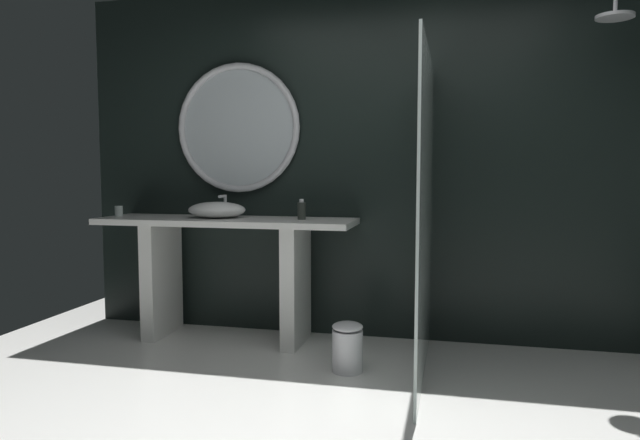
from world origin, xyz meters
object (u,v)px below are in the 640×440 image
(vessel_sink, at_px, (217,210))
(tumbler_cup, at_px, (119,211))
(waste_bin, at_px, (347,346))
(round_wall_mirror, at_px, (238,128))
(rain_shower_head, at_px, (615,12))
(soap_dispenser, at_px, (302,210))

(vessel_sink, relative_size, tumbler_cup, 5.33)
(tumbler_cup, height_order, waste_bin, tumbler_cup)
(round_wall_mirror, bearing_deg, rain_shower_head, -6.68)
(tumbler_cup, relative_size, soap_dispenser, 0.55)
(soap_dispenser, bearing_deg, rain_shower_head, -1.77)
(tumbler_cup, bearing_deg, vessel_sink, 1.68)
(round_wall_mirror, bearing_deg, tumbler_cup, -163.31)
(rain_shower_head, distance_m, waste_bin, 2.61)
(rain_shower_head, relative_size, waste_bin, 1.06)
(vessel_sink, relative_size, rain_shower_head, 1.29)
(round_wall_mirror, height_order, waste_bin, round_wall_mirror)
(round_wall_mirror, bearing_deg, soap_dispenser, -22.73)
(vessel_sink, xyz_separation_m, round_wall_mirror, (0.08, 0.24, 0.61))
(tumbler_cup, height_order, rain_shower_head, rain_shower_head)
(vessel_sink, bearing_deg, waste_bin, -25.30)
(soap_dispenser, relative_size, round_wall_mirror, 0.15)
(tumbler_cup, bearing_deg, soap_dispenser, 0.99)
(tumbler_cup, distance_m, soap_dispenser, 1.44)
(waste_bin, bearing_deg, rain_shower_head, 16.09)
(soap_dispenser, height_order, waste_bin, soap_dispenser)
(waste_bin, bearing_deg, round_wall_mirror, 143.11)
(round_wall_mirror, xyz_separation_m, rain_shower_head, (2.55, -0.30, 0.63))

